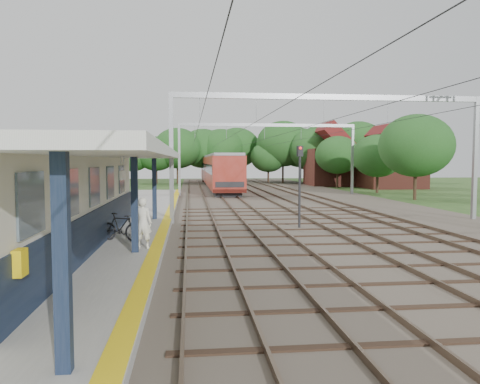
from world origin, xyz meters
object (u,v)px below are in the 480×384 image
bicycle (121,227)px  signal_post (300,178)px  train (217,170)px  person (143,223)px

bicycle → signal_post: (8.05, 4.47, 1.68)m
bicycle → signal_post: signal_post is taller
signal_post → train: bearing=75.5°
person → signal_post: bearing=-127.3°
person → bicycle: person is taller
bicycle → signal_post: bearing=-34.1°
bicycle → train: (6.20, 42.31, 1.35)m
train → signal_post: (1.85, -37.84, 0.32)m
person → signal_post: signal_post is taller
person → bicycle: size_ratio=1.00×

